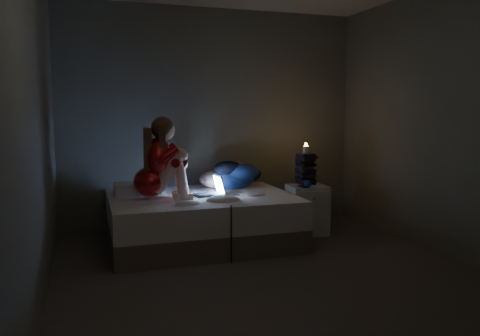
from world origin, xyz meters
name	(u,v)px	position (x,y,z in m)	size (l,w,h in m)	color
floor	(270,275)	(0.00, 0.00, -0.01)	(3.60, 3.80, 0.02)	#443D37
wall_back	(213,119)	(0.00, 1.91, 1.30)	(3.60, 0.02, 2.60)	#565951
wall_front	(429,132)	(0.00, -1.91, 1.30)	(3.60, 0.02, 2.60)	#565951
wall_left	(35,124)	(-1.81, 0.00, 1.30)	(0.02, 3.80, 2.60)	#565951
wall_right	(449,121)	(1.81, 0.00, 1.30)	(0.02, 3.80, 2.60)	#565951
bed	(202,219)	(-0.34, 1.10, 0.26)	(1.88, 1.41, 0.52)	beige
pillow	(135,189)	(-0.99, 1.34, 0.58)	(0.43, 0.30, 0.12)	white
woman	(150,158)	(-0.88, 1.03, 0.93)	(0.51, 0.33, 0.82)	maroon
laptop	(208,185)	(-0.28, 1.06, 0.63)	(0.31, 0.22, 0.22)	black
clothes_pile	(232,173)	(0.11, 1.48, 0.68)	(0.55, 0.44, 0.33)	#0E2A4F
nightstand	(307,210)	(0.89, 1.13, 0.28)	(0.42, 0.37, 0.55)	silver
book_stack	(306,167)	(0.91, 1.22, 0.75)	(0.19, 0.25, 0.39)	black
candle	(306,147)	(0.91, 1.22, 0.99)	(0.07, 0.07, 0.08)	beige
phone	(304,187)	(0.80, 1.03, 0.56)	(0.07, 0.14, 0.01)	black
blue_orb	(309,184)	(0.85, 1.01, 0.59)	(0.08, 0.08, 0.08)	navy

